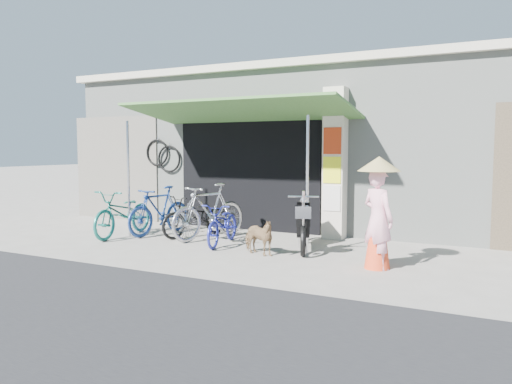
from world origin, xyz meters
The scene contains 13 objects.
ground centered at (0.00, 0.00, 0.00)m, with size 80.00×80.00×0.00m, color gray.
bicycle_shop centered at (0.00, 5.09, 1.83)m, with size 12.30×5.30×3.66m.
shop_pillar centered at (0.85, 2.45, 1.50)m, with size 0.42×0.44×3.00m.
awning centered at (-0.90, 1.63, 2.51)m, with size 4.60×1.88×2.72m.
neighbour_left centered at (-5.00, 2.59, 1.30)m, with size 2.60×0.06×2.60m, color #6B665B.
bike_teal centered at (-3.08, 0.68, 0.48)m, with size 0.64×1.83×0.96m, color #186D62.
bike_blue centered at (-2.55, 1.17, 0.50)m, with size 0.47×1.68×1.01m, color navy.
bike_black centered at (-1.73, 1.31, 0.42)m, with size 0.56×1.62×0.85m, color black.
bike_silver centered at (-1.33, 1.18, 0.55)m, with size 0.52×1.85×1.11m, color silver.
bike_navy centered at (-0.79, 0.81, 0.39)m, with size 0.52×1.50×0.79m, color navy.
street_dog centered at (0.19, 0.29, 0.31)m, with size 0.33×0.73×0.62m, color tan.
moped centered at (0.68, 1.14, 0.46)m, with size 0.83×1.73×1.02m.
nun centered at (2.23, 0.24, 0.84)m, with size 0.66×0.64×1.68m.
Camera 1 is at (3.91, -7.17, 1.80)m, focal length 35.00 mm.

